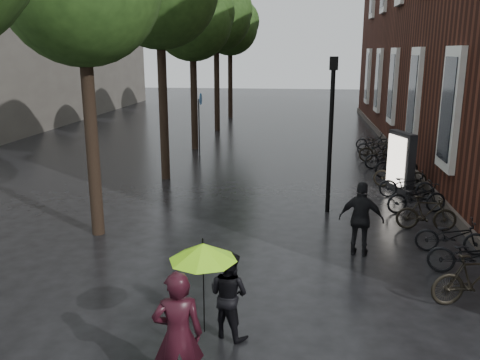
% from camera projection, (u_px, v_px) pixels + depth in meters
% --- Properties ---
extents(street_trees, '(4.33, 34.03, 8.91)m').
position_uv_depth(street_trees, '(177.00, 8.00, 20.32)').
color(street_trees, black).
rests_on(street_trees, ground).
extents(person_burgundy, '(0.78, 0.61, 1.88)m').
position_uv_depth(person_burgundy, '(178.00, 336.00, 6.83)').
color(person_burgundy, black).
rests_on(person_burgundy, ground).
extents(person_black, '(0.91, 0.84, 1.50)m').
position_uv_depth(person_black, '(229.00, 294.00, 8.40)').
color(person_black, black).
rests_on(person_black, ground).
extents(lime_umbrella, '(1.03, 1.03, 1.52)m').
position_uv_depth(lime_umbrella, '(203.00, 252.00, 7.41)').
color(lime_umbrella, black).
rests_on(lime_umbrella, ground).
extents(pedestrian_walking, '(1.11, 0.66, 1.76)m').
position_uv_depth(pedestrian_walking, '(361.00, 219.00, 11.74)').
color(pedestrian_walking, black).
rests_on(pedestrian_walking, ground).
extents(parked_bicycles, '(2.11, 16.46, 1.01)m').
position_uv_depth(parked_bicycles, '(404.00, 181.00, 16.91)').
color(parked_bicycles, black).
rests_on(parked_bicycles, ground).
extents(ad_lightbox, '(0.31, 1.35, 2.04)m').
position_uv_depth(ad_lightbox, '(401.00, 162.00, 17.08)').
color(ad_lightbox, black).
rests_on(ad_lightbox, ground).
extents(lamp_post, '(0.23, 0.23, 4.51)m').
position_uv_depth(lamp_post, '(331.00, 120.00, 14.48)').
color(lamp_post, black).
rests_on(lamp_post, ground).
extents(cycle_sign, '(0.15, 0.51, 2.83)m').
position_uv_depth(cycle_sign, '(200.00, 115.00, 22.80)').
color(cycle_sign, '#262628').
rests_on(cycle_sign, ground).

